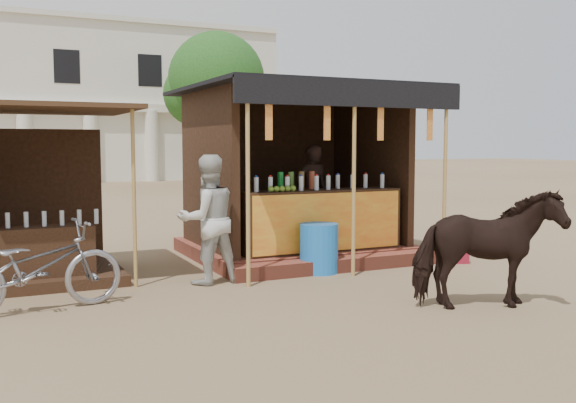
{
  "coord_description": "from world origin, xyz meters",
  "views": [
    {
      "loc": [
        -3.67,
        -6.19,
        1.87
      ],
      "look_at": [
        0.0,
        1.6,
        1.1
      ],
      "focal_mm": 40.0,
      "sensor_mm": 36.0,
      "label": 1
    }
  ],
  "objects": [
    {
      "name": "ground",
      "position": [
        0.0,
        0.0,
        0.0
      ],
      "size": [
        120.0,
        120.0,
        0.0
      ],
      "primitive_type": "plane",
      "color": "#846B4C",
      "rests_on": "ground"
    },
    {
      "name": "main_stall",
      "position": [
        1.02,
        3.36,
        1.02
      ],
      "size": [
        3.6,
        3.61,
        2.78
      ],
      "color": "brown",
      "rests_on": "ground"
    },
    {
      "name": "secondary_stall",
      "position": [
        -3.17,
        3.24,
        0.85
      ],
      "size": [
        2.4,
        2.4,
        2.38
      ],
      "color": "#3C2216",
      "rests_on": "ground"
    },
    {
      "name": "cow",
      "position": [
        1.41,
        -0.67,
        0.69
      ],
      "size": [
        1.77,
        1.19,
        1.37
      ],
      "primitive_type": "imported",
      "rotation": [
        0.0,
        0.0,
        1.27
      ],
      "color": "black",
      "rests_on": "ground"
    },
    {
      "name": "motorbike",
      "position": [
        -3.22,
        1.35,
        0.5
      ],
      "size": [
        2.0,
        0.97,
        1.01
      ],
      "primitive_type": "imported",
      "rotation": [
        0.0,
        0.0,
        1.73
      ],
      "color": "gray",
      "rests_on": "ground"
    },
    {
      "name": "bystander",
      "position": [
        -1.01,
        1.98,
        0.87
      ],
      "size": [
        0.91,
        0.74,
        1.73
      ],
      "primitive_type": "imported",
      "rotation": [
        0.0,
        0.0,
        3.25
      ],
      "color": "#BABAB4",
      "rests_on": "ground"
    },
    {
      "name": "blue_barrel",
      "position": [
        0.67,
        1.97,
        0.36
      ],
      "size": [
        0.71,
        0.71,
        0.72
      ],
      "primitive_type": "cylinder",
      "rotation": [
        0.0,
        0.0,
        -0.31
      ],
      "color": "blue",
      "rests_on": "ground"
    },
    {
      "name": "red_crate",
      "position": [
        3.03,
        1.81,
        0.16
      ],
      "size": [
        0.49,
        0.5,
        0.32
      ],
      "primitive_type": "cube",
      "rotation": [
        0.0,
        0.0,
        -0.4
      ],
      "color": "maroon",
      "rests_on": "ground"
    },
    {
      "name": "cooler",
      "position": [
        3.61,
        2.55,
        0.23
      ],
      "size": [
        0.75,
        0.63,
        0.46
      ],
      "color": "#19743B",
      "rests_on": "ground"
    },
    {
      "name": "background_building",
      "position": [
        -2.0,
        29.94,
        3.98
      ],
      "size": [
        26.0,
        7.45,
        8.18
      ],
      "color": "silver",
      "rests_on": "ground"
    },
    {
      "name": "tree",
      "position": [
        5.81,
        22.14,
        4.63
      ],
      "size": [
        4.5,
        4.4,
        7.0
      ],
      "color": "#382314",
      "rests_on": "ground"
    }
  ]
}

